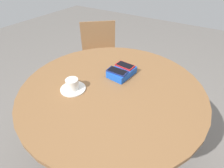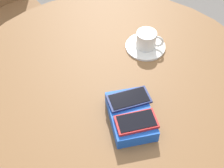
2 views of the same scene
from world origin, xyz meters
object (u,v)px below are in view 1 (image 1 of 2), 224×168
object	(u,v)px
round_table	(112,97)
phone_box	(122,72)
saucer	(73,89)
phone_navy	(117,71)
chair_far_side	(100,57)
coffee_cup	(72,84)
phone_red	(125,66)

from	to	relation	value
round_table	phone_box	distance (m)	0.18
saucer	phone_box	bearing A→B (deg)	150.14
phone_navy	phone_box	bearing A→B (deg)	168.76
phone_box	chair_far_side	size ratio (longest dim) A/B	0.24
round_table	phone_navy	distance (m)	0.17
coffee_cup	chair_far_side	distance (m)	1.06
phone_red	coffee_cup	bearing A→B (deg)	-26.95
coffee_cup	phone_navy	bearing A→B (deg)	146.88
round_table	chair_far_side	distance (m)	1.01
round_table	coffee_cup	bearing A→B (deg)	-51.19
round_table	saucer	xyz separation A→B (m)	(0.15, -0.19, 0.09)
phone_red	phone_navy	world-z (taller)	phone_red
round_table	phone_red	size ratio (longest dim) A/B	8.88
phone_box	coffee_cup	world-z (taller)	coffee_cup
phone_navy	chair_far_side	world-z (taller)	chair_far_side
phone_box	coffee_cup	bearing A→B (deg)	-30.25
phone_box	phone_red	size ratio (longest dim) A/B	1.52
round_table	chair_far_side	xyz separation A→B (m)	(-0.74, -0.64, -0.22)
saucer	coffee_cup	distance (m)	0.04
phone_box	saucer	size ratio (longest dim) A/B	1.27
phone_navy	round_table	bearing A→B (deg)	13.34
phone_red	saucer	xyz separation A→B (m)	(0.34, -0.17, -0.05)
phone_navy	chair_far_side	bearing A→B (deg)	-135.84
phone_navy	phone_red	bearing A→B (deg)	174.49
coffee_cup	chair_far_side	xyz separation A→B (m)	(-0.89, -0.46, -0.35)
phone_navy	saucer	size ratio (longest dim) A/B	0.87
saucer	chair_far_side	distance (m)	1.05
round_table	saucer	world-z (taller)	saucer
phone_box	coffee_cup	size ratio (longest dim) A/B	2.02
phone_red	round_table	bearing A→B (deg)	4.66
saucer	phone_navy	bearing A→B (deg)	147.32
round_table	phone_navy	world-z (taller)	phone_navy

